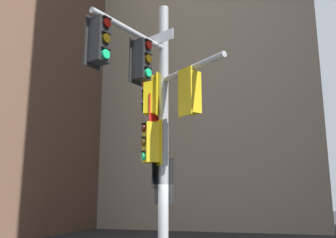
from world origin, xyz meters
TOP-DOWN VIEW (x-y plane):
  - building_mid_block at (-2.80, 24.26)m, footprint 16.43×16.43m
  - signal_pole_assembly at (-0.06, -0.41)m, footprint 2.82×3.07m

SIDE VIEW (x-z plane):
  - signal_pole_assembly at x=-0.06m, z-range 0.50..7.77m
  - building_mid_block at x=-2.80m, z-range 0.00..28.54m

